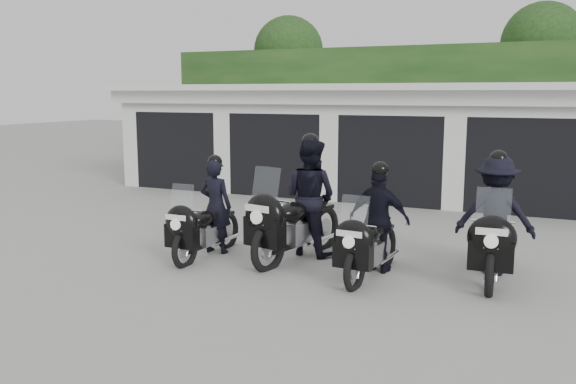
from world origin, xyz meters
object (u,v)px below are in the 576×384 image
at_px(police_bike_a, 207,216).
at_px(police_bike_d, 495,222).
at_px(police_bike_b, 303,204).
at_px(police_bike_c, 375,226).

height_order(police_bike_a, police_bike_d, police_bike_d).
relative_size(police_bike_a, police_bike_d, 0.90).
height_order(police_bike_b, police_bike_c, police_bike_b).
bearing_deg(police_bike_d, police_bike_b, 179.38).
height_order(police_bike_a, police_bike_c, police_bike_c).
xyz_separation_m(police_bike_b, police_bike_d, (3.05, 0.15, -0.07)).
bearing_deg(police_bike_b, police_bike_a, -145.25).
bearing_deg(police_bike_c, police_bike_a, -173.31).
distance_m(police_bike_b, police_bike_d, 3.05).
xyz_separation_m(police_bike_b, police_bike_c, (1.40, -0.50, -0.15)).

